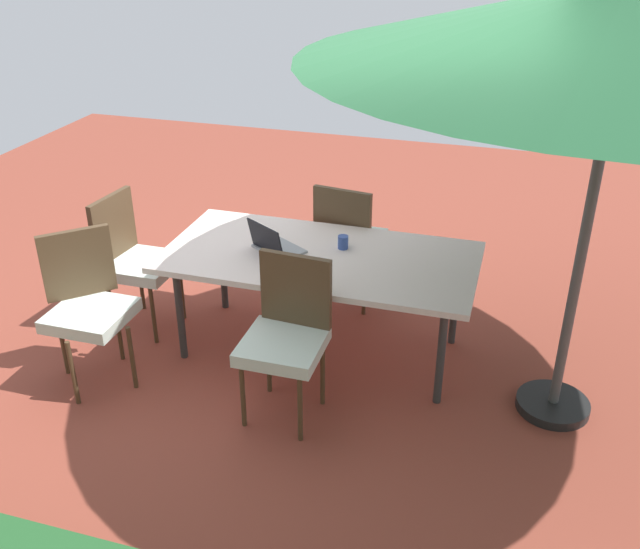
# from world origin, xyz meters

# --- Properties ---
(ground_plane) EXTENTS (10.00, 10.00, 0.02)m
(ground_plane) POSITION_xyz_m (0.00, 0.00, -0.01)
(ground_plane) COLOR brown
(dining_table) EXTENTS (2.03, 1.00, 0.73)m
(dining_table) POSITION_xyz_m (0.00, 0.00, 0.69)
(dining_table) COLOR silver
(dining_table) RESTS_ON ground_plane
(patio_umbrella) EXTENTS (3.14, 3.14, 2.46)m
(patio_umbrella) POSITION_xyz_m (-1.55, 0.22, 2.26)
(patio_umbrella) COLOR #4C4C4C
(patio_umbrella) RESTS_ON ground_plane
(chair_east) EXTENTS (0.48, 0.47, 0.98)m
(chair_east) POSITION_xyz_m (1.35, 0.04, 0.55)
(chair_east) COLOR silver
(chair_east) RESTS_ON ground_plane
(chair_northeast) EXTENTS (0.59, 0.59, 0.98)m
(chair_northeast) POSITION_xyz_m (1.30, 0.70, 0.55)
(chair_northeast) COLOR silver
(chair_northeast) RESTS_ON ground_plane
(chair_south) EXTENTS (0.48, 0.49, 0.98)m
(chair_south) POSITION_xyz_m (-0.02, -0.70, 0.55)
(chair_south) COLOR silver
(chair_south) RESTS_ON ground_plane
(chair_north) EXTENTS (0.47, 0.48, 0.98)m
(chair_north) POSITION_xyz_m (0.00, 0.68, 0.55)
(chair_north) COLOR silver
(chair_north) RESTS_ON ground_plane
(laptop) EXTENTS (0.40, 0.38, 0.21)m
(laptop) POSITION_xyz_m (0.30, 0.04, 0.78)
(laptop) COLOR gray
(laptop) RESTS_ON dining_table
(cup) EXTENTS (0.07, 0.07, 0.09)m
(cup) POSITION_xyz_m (-0.12, -0.13, 0.78)
(cup) COLOR #334C99
(cup) RESTS_ON dining_table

